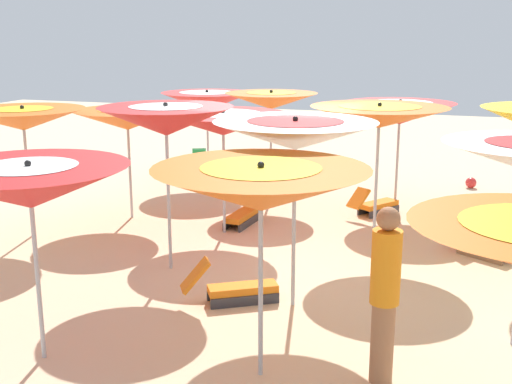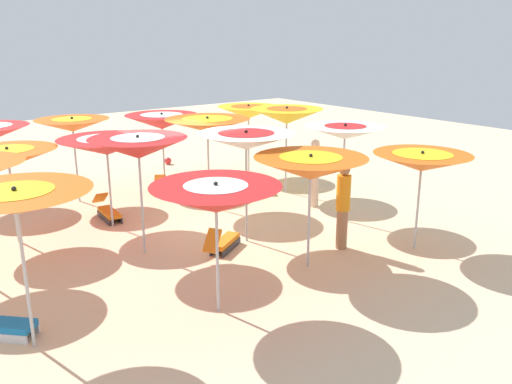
{
  "view_description": "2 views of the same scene",
  "coord_description": "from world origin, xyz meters",
  "views": [
    {
      "loc": [
        9.45,
        2.87,
        3.51
      ],
      "look_at": [
        0.34,
        -0.09,
        1.15
      ],
      "focal_mm": 45.42,
      "sensor_mm": 36.0,
      "label": 1
    },
    {
      "loc": [
        10.7,
        -5.81,
        4.41
      ],
      "look_at": [
        1.51,
        1.29,
        1.02
      ],
      "focal_mm": 37.53,
      "sensor_mm": 36.0,
      "label": 2
    }
  ],
  "objects": [
    {
      "name": "ground",
      "position": [
        0.0,
        0.0,
        -0.02
      ],
      "size": [
        39.78,
        39.78,
        0.04
      ],
      "primitive_type": "cube",
      "color": "beige"
    },
    {
      "name": "beach_umbrella_14",
      "position": [
        -3.5,
        1.63,
        1.98
      ],
      "size": [
        2.17,
        2.17,
        2.25
      ],
      "color": "#B2B2B7",
      "rests_on": "ground"
    },
    {
      "name": "beach_umbrella_6",
      "position": [
        1.71,
        0.86,
        2.27
      ],
      "size": [
        2.06,
        2.06,
        2.51
      ],
      "color": "#B2B2B7",
      "rests_on": "ground"
    },
    {
      "name": "beach_umbrella_0",
      "position": [
        3.2,
        -4.16,
        2.24
      ],
      "size": [
        2.08,
        2.08,
        2.46
      ],
      "color": "#B2B2B7",
      "rests_on": "ground"
    },
    {
      "name": "beach_umbrella_9",
      "position": [
        -1.01,
        -1.13,
        1.97
      ],
      "size": [
        2.23,
        2.23,
        2.22
      ],
      "color": "#B2B2B7",
      "rests_on": "ground"
    },
    {
      "name": "beach_umbrella_13",
      "position": [
        -3.53,
        -1.02,
        2.13
      ],
      "size": [
        1.94,
        1.94,
        2.35
      ],
      "color": "#B2B2B7",
      "rests_on": "ground"
    },
    {
      "name": "lounger_1",
      "position": [
        1.89,
        0.11,
        0.21
      ],
      "size": [
        0.93,
        1.26,
        0.64
      ],
      "rotation": [
        0.0,
        0.0,
        8.4
      ],
      "color": "#333338",
      "rests_on": "ground"
    },
    {
      "name": "beach_umbrella_15",
      "position": [
        -3.12,
        4.56,
        2.06
      ],
      "size": [
        2.01,
        2.01,
        2.31
      ],
      "color": "#B2B2B7",
      "rests_on": "ground"
    },
    {
      "name": "beach_umbrella_7",
      "position": [
        2.01,
        3.58,
        2.21
      ],
      "size": [
        1.91,
        1.91,
        2.42
      ],
      "color": "#B2B2B7",
      "rests_on": "ground"
    },
    {
      "name": "lounger_5",
      "position": [
        -3.04,
        1.29,
        0.2
      ],
      "size": [
        1.17,
        0.95,
        0.59
      ],
      "rotation": [
        0.0,
        0.0,
        8.82
      ],
      "color": "#333338",
      "rests_on": "ground"
    },
    {
      "name": "beach_umbrella_3",
      "position": [
        4.28,
        3.47,
        1.91
      ],
      "size": [
        2.01,
        2.01,
        2.15
      ],
      "color": "#B2B2B7",
      "rests_on": "ground"
    },
    {
      "name": "beach_ball",
      "position": [
        -5.99,
        3.09,
        0.12
      ],
      "size": [
        0.25,
        0.25,
        0.25
      ],
      "primitive_type": "sphere",
      "color": "red",
      "rests_on": "ground"
    },
    {
      "name": "lounger_4",
      "position": [
        -1.13,
        3.23,
        0.22
      ],
      "size": [
        0.93,
        1.2,
        0.63
      ],
      "rotation": [
        0.0,
        0.0,
        7.3
      ],
      "color": "olive",
      "rests_on": "ground"
    },
    {
      "name": "beach_umbrella_1",
      "position": [
        3.95,
        -1.4,
        1.95
      ],
      "size": [
        2.1,
        2.1,
        2.23
      ],
      "color": "#B2B2B7",
      "rests_on": "ground"
    },
    {
      "name": "lounger_3",
      "position": [
        -1.66,
        -0.97,
        0.2
      ],
      "size": [
        1.42,
        0.44,
        0.57
      ],
      "rotation": [
        0.0,
        0.0,
        6.2
      ],
      "color": "#333338",
      "rests_on": "ground"
    },
    {
      "name": "beach_umbrella_8",
      "position": [
        -1.35,
        -3.19,
        1.92
      ],
      "size": [
        2.06,
        2.06,
        2.16
      ],
      "color": "#B2B2B7",
      "rests_on": "ground"
    },
    {
      "name": "beachgoer_1",
      "position": [
        3.3,
        2.23,
        0.99
      ],
      "size": [
        0.3,
        0.3,
        1.87
      ],
      "rotation": [
        0.0,
        0.0,
        1.32
      ],
      "color": "#A3704C",
      "rests_on": "ground"
    },
    {
      "name": "beach_umbrella_5",
      "position": [
        0.96,
        -1.26,
        2.27
      ],
      "size": [
        1.97,
        1.97,
        2.54
      ],
      "color": "#B2B2B7",
      "rests_on": "ground"
    },
    {
      "name": "beachgoer_0",
      "position": [
        0.77,
        3.82,
        0.96
      ],
      "size": [
        0.3,
        0.3,
        1.82
      ],
      "rotation": [
        0.0,
        0.0,
        4.47
      ],
      "color": "beige",
      "rests_on": "ground"
    },
    {
      "name": "beach_umbrella_10",
      "position": [
        -0.89,
        1.56,
        2.21
      ],
      "size": [
        2.19,
        2.19,
        2.44
      ],
      "color": "#B2B2B7",
      "rests_on": "ground"
    },
    {
      "name": "beach_umbrella_11",
      "position": [
        -0.69,
        4.08,
        2.25
      ],
      "size": [
        2.06,
        2.06,
        2.52
      ],
      "color": "#B2B2B7",
      "rests_on": "ground"
    },
    {
      "name": "beach_umbrella_2",
      "position": [
        3.56,
        1.0,
        2.02
      ],
      "size": [
        2.17,
        2.17,
        2.29
      ],
      "color": "#B2B2B7",
      "rests_on": "ground"
    }
  ]
}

